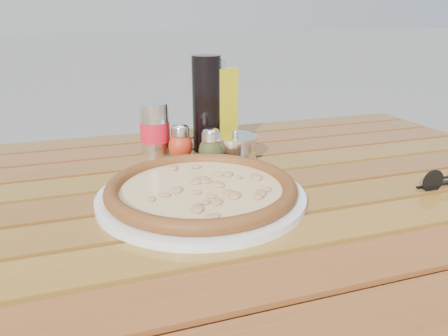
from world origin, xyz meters
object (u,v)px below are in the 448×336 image
object	(u,v)px
sunglasses	(446,180)
oregano_shaker	(211,147)
table	(227,223)
parmesan_tin	(235,148)
plate	(202,197)
dark_bottle	(207,104)
pizza	(201,188)
olive_oil_cruet	(222,108)
pepper_shaker	(181,142)
soda_can	(155,130)

from	to	relation	value
sunglasses	oregano_shaker	bearing A→B (deg)	144.01
table	oregano_shaker	distance (m)	0.18
parmesan_tin	plate	bearing A→B (deg)	-125.41
parmesan_tin	dark_bottle	bearing A→B (deg)	107.21
parmesan_tin	sunglasses	bearing A→B (deg)	-40.63
plate	oregano_shaker	bearing A→B (deg)	67.83
dark_bottle	sunglasses	world-z (taller)	dark_bottle
table	pizza	bearing A→B (deg)	-143.67
pizza	plate	bearing A→B (deg)	135.00
pizza	oregano_shaker	world-z (taller)	oregano_shaker
table	olive_oil_cruet	bearing A→B (deg)	73.75
pizza	oregano_shaker	distance (m)	0.20
table	olive_oil_cruet	xyz separation A→B (m)	(0.07, 0.25, 0.17)
pepper_shaker	sunglasses	size ratio (longest dim) A/B	0.75
parmesan_tin	table	bearing A→B (deg)	-115.80
pepper_shaker	soda_can	distance (m)	0.07
plate	olive_oil_cruet	world-z (taller)	olive_oil_cruet
parmesan_tin	sunglasses	size ratio (longest dim) A/B	0.97
pepper_shaker	parmesan_tin	bearing A→B (deg)	-27.75
dark_bottle	parmesan_tin	world-z (taller)	dark_bottle
dark_bottle	sunglasses	xyz separation A→B (m)	(0.35, -0.38, -0.09)
plate	pepper_shaker	distance (m)	0.24
plate	sunglasses	bearing A→B (deg)	-11.38
dark_bottle	parmesan_tin	size ratio (longest dim) A/B	2.07
pizza	sunglasses	world-z (taller)	sunglasses
plate	sunglasses	distance (m)	0.45
pepper_shaker	soda_can	size ratio (longest dim) A/B	0.68
dark_bottle	soda_can	bearing A→B (deg)	179.47
soda_can	plate	bearing A→B (deg)	-84.77
sunglasses	table	bearing A→B (deg)	160.29
dark_bottle	olive_oil_cruet	distance (m)	0.05
pizza	parmesan_tin	world-z (taller)	parmesan_tin
pizza	parmesan_tin	distance (m)	0.22
table	sunglasses	distance (m)	0.42
parmesan_tin	pizza	bearing A→B (deg)	-125.41
oregano_shaker	olive_oil_cruet	xyz separation A→B (m)	(0.06, 0.12, 0.06)
table	olive_oil_cruet	distance (m)	0.32
pizza	olive_oil_cruet	size ratio (longest dim) A/B	2.10
parmesan_tin	sunglasses	distance (m)	0.42
table	plate	world-z (taller)	plate
pizza	sunglasses	xyz separation A→B (m)	(0.45, -0.09, -0.01)
soda_can	pepper_shaker	bearing A→B (deg)	-46.34
table	plate	bearing A→B (deg)	-143.67
oregano_shaker	olive_oil_cruet	size ratio (longest dim) A/B	0.39
table	plate	size ratio (longest dim) A/B	3.89
pizza	pepper_shaker	size ratio (longest dim) A/B	5.38
pepper_shaker	sunglasses	xyz separation A→B (m)	(0.42, -0.33, -0.02)
table	pepper_shaker	bearing A→B (deg)	102.77
plate	soda_can	bearing A→B (deg)	95.23
soda_can	sunglasses	distance (m)	0.61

